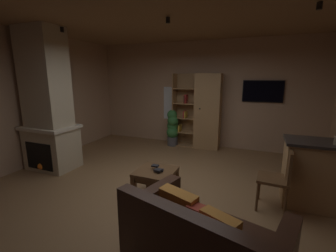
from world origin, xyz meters
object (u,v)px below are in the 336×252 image
bookshelf_cabinet (204,112)px  table_book_2 (155,166)px  dining_chair (280,175)px  leather_couch (202,246)px  table_book_0 (159,170)px  table_book_1 (158,170)px  potted_floor_plant (173,127)px  wall_mounted_tv (263,91)px  coffee_table (156,176)px  stone_fireplace (48,108)px

bookshelf_cabinet → table_book_2: bookshelf_cabinet is taller
dining_chair → table_book_2: bearing=-169.6°
bookshelf_cabinet → leather_couch: bearing=-77.2°
table_book_0 → table_book_1: 0.07m
potted_floor_plant → wall_mounted_tv: 2.50m
bookshelf_cabinet → coffee_table: bearing=-92.0°
bookshelf_cabinet → table_book_2: size_ratio=18.65×
stone_fireplace → leather_couch: stone_fireplace is taller
table_book_1 → coffee_table: bearing=140.6°
stone_fireplace → potted_floor_plant: bearing=53.6°
dining_chair → wall_mounted_tv: bearing=95.9°
table_book_1 → table_book_2: 0.12m
leather_couch → table_book_2: size_ratio=15.73×
leather_couch → table_book_0: bearing=130.0°
leather_couch → potted_floor_plant: size_ratio=1.66×
wall_mounted_tv → table_book_0: bearing=-115.0°
table_book_1 → wall_mounted_tv: (1.43, 3.15, 1.05)m
stone_fireplace → wall_mounted_tv: (4.04, 2.78, 0.27)m
stone_fireplace → table_book_1: stone_fireplace is taller
table_book_0 → wall_mounted_tv: bearing=65.0°
wall_mounted_tv → table_book_1: bearing=-114.5°
potted_floor_plant → table_book_0: bearing=-73.5°
stone_fireplace → coffee_table: bearing=-7.0°
stone_fireplace → potted_floor_plant: size_ratio=2.80×
table_book_0 → table_book_1: (0.01, -0.06, 0.02)m
potted_floor_plant → stone_fireplace: bearing=-126.4°
dining_chair → potted_floor_plant: potted_floor_plant is taller
table_book_1 → wall_mounted_tv: size_ratio=0.11×
bookshelf_cabinet → potted_floor_plant: size_ratio=1.96×
coffee_table → table_book_2: bearing=125.0°
table_book_0 → potted_floor_plant: size_ratio=0.13×
leather_couch → bookshelf_cabinet: bearing=102.8°
table_book_2 → dining_chair: bearing=10.4°
leather_couch → table_book_2: bearing=131.8°
stone_fireplace → wall_mounted_tv: stone_fireplace is taller
table_book_0 → stone_fireplace: bearing=173.3°
leather_couch → dining_chair: size_ratio=1.82×
leather_couch → table_book_1: leather_couch is taller
bookshelf_cabinet → table_book_0: bearing=-90.8°
dining_chair → wall_mounted_tv: wall_mounted_tv is taller
coffee_table → table_book_0: (0.06, 0.01, 0.10)m
table_book_1 → dining_chair: dining_chair is taller
stone_fireplace → coffee_table: (2.55, -0.31, -0.91)m
coffee_table → table_book_1: bearing=-39.4°
leather_couch → coffee_table: bearing=131.9°
stone_fireplace → leather_couch: size_ratio=1.69×
table_book_1 → table_book_2: (-0.09, 0.08, 0.03)m
dining_chair → leather_couch: bearing=-117.0°
table_book_0 → table_book_2: bearing=166.1°
table_book_2 → wall_mounted_tv: bearing=63.7°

